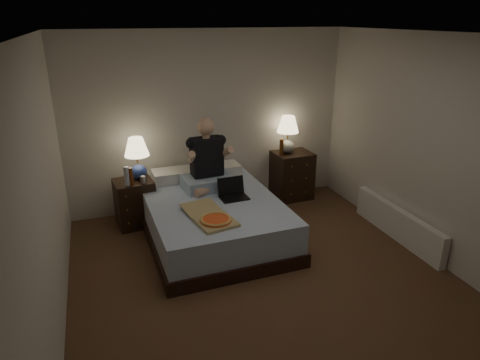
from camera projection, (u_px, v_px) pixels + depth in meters
name	position (u px, v px, depth m)	size (l,w,h in m)	color
floor	(268.00, 284.00, 4.52)	(4.00, 4.50, 0.00)	brown
ceiling	(275.00, 35.00, 3.62)	(4.00, 4.50, 0.00)	white
wall_back	(209.00, 121.00, 6.05)	(4.00, 2.50, 0.00)	beige
wall_front	(451.00, 323.00, 2.09)	(4.00, 2.50, 0.00)	beige
wall_left	(43.00, 201.00, 3.46)	(4.50, 2.50, 0.00)	beige
wall_right	(439.00, 152.00, 4.68)	(4.50, 2.50, 0.00)	beige
bed	(213.00, 219.00, 5.38)	(1.56, 2.08, 0.52)	#597EB3
nightstand_left	(135.00, 203.00, 5.70)	(0.49, 0.44, 0.63)	black
nightstand_right	(291.00, 175.00, 6.57)	(0.56, 0.50, 0.73)	black
lamp_left	(137.00, 158.00, 5.57)	(0.32, 0.32, 0.56)	navy
lamp_right	(288.00, 135.00, 6.31)	(0.32, 0.32, 0.56)	#96968E
water_bottle	(127.00, 176.00, 5.39)	(0.07, 0.07, 0.25)	silver
soda_can	(143.00, 180.00, 5.48)	(0.07, 0.07, 0.10)	#AEAFAA
beer_bottle_left	(131.00, 176.00, 5.41)	(0.06, 0.06, 0.23)	#5A290C
beer_bottle_right	(282.00, 147.00, 6.30)	(0.06, 0.06, 0.23)	#53290B
person	(208.00, 154.00, 5.49)	(0.66, 0.52, 0.93)	black
laptop	(234.00, 190.00, 5.28)	(0.34, 0.28, 0.24)	black
pizza_box	(216.00, 221.00, 4.66)	(0.40, 0.76, 0.08)	tan
radiator	(398.00, 224.00, 5.39)	(0.10, 1.60, 0.40)	silver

